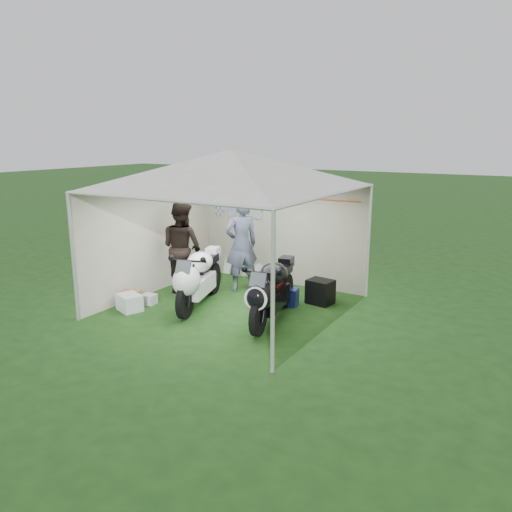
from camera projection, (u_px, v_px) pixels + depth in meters
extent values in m
plane|color=#1A3C14|center=(232.00, 307.00, 9.67)|extent=(80.00, 80.00, 0.00)
cylinder|color=silver|center=(73.00, 258.00, 8.73)|extent=(0.06, 0.06, 2.30)
cylinder|color=silver|center=(273.00, 294.00, 6.73)|extent=(0.06, 0.06, 2.30)
cylinder|color=silver|center=(208.00, 225.00, 12.07)|extent=(0.06, 0.06, 2.30)
cylinder|color=silver|center=(369.00, 242.00, 10.07)|extent=(0.06, 0.06, 2.30)
cube|color=beige|center=(281.00, 233.00, 11.07)|extent=(4.00, 0.02, 2.30)
cube|color=beige|center=(152.00, 239.00, 10.40)|extent=(0.02, 4.00, 2.30)
cube|color=beige|center=(330.00, 263.00, 8.40)|extent=(0.02, 4.00, 2.30)
pyramid|color=silver|center=(230.00, 169.00, 9.05)|extent=(5.66, 5.66, 0.70)
cube|color=#99A5B7|center=(219.00, 197.00, 11.72)|extent=(0.22, 0.02, 0.28)
cube|color=#99A5B7|center=(232.00, 198.00, 11.54)|extent=(0.22, 0.02, 0.28)
cube|color=#99A5B7|center=(244.00, 199.00, 11.37)|extent=(0.22, 0.01, 0.28)
cube|color=#99A5B7|center=(258.00, 200.00, 11.19)|extent=(0.22, 0.01, 0.28)
cube|color=#99A5B7|center=(219.00, 209.00, 11.79)|extent=(0.22, 0.02, 0.28)
cube|color=#99A5B7|center=(232.00, 211.00, 11.61)|extent=(0.22, 0.01, 0.28)
cube|color=#99A5B7|center=(244.00, 212.00, 11.44)|extent=(0.22, 0.02, 0.28)
cube|color=#99A5B7|center=(258.00, 213.00, 11.26)|extent=(0.22, 0.01, 0.28)
cylinder|color=#D8590C|center=(289.00, 197.00, 10.76)|extent=(3.20, 0.02, 0.02)
cylinder|color=black|center=(185.00, 301.00, 9.01)|extent=(0.30, 0.66, 0.66)
cylinder|color=black|center=(212.00, 278.00, 10.46)|extent=(0.35, 0.68, 0.66)
cube|color=white|center=(198.00, 285.00, 9.66)|extent=(0.66, 1.11, 0.33)
ellipsoid|color=white|center=(187.00, 281.00, 9.03)|extent=(0.67, 0.78, 0.55)
ellipsoid|color=white|center=(200.00, 262.00, 9.66)|extent=(0.66, 0.79, 0.39)
cube|color=black|center=(207.00, 260.00, 10.10)|extent=(0.47, 0.71, 0.15)
cube|color=white|center=(213.00, 252.00, 10.42)|extent=(0.33, 0.39, 0.20)
cube|color=black|center=(206.00, 270.00, 10.04)|extent=(0.28, 0.61, 0.11)
cube|color=#3F474C|center=(183.00, 267.00, 8.84)|extent=(0.30, 0.23, 0.23)
cylinder|color=black|center=(258.00, 317.00, 8.23)|extent=(0.23, 0.67, 0.66)
cylinder|color=black|center=(285.00, 290.00, 9.64)|extent=(0.29, 0.68, 0.66)
cube|color=black|center=(272.00, 299.00, 8.86)|extent=(0.57, 1.09, 0.33)
ellipsoid|color=black|center=(261.00, 294.00, 8.25)|extent=(0.61, 0.74, 0.55)
ellipsoid|color=black|center=(274.00, 274.00, 8.86)|extent=(0.60, 0.75, 0.39)
cube|color=black|center=(281.00, 271.00, 9.28)|extent=(0.41, 0.70, 0.15)
cube|color=black|center=(286.00, 262.00, 9.59)|extent=(0.30, 0.37, 0.20)
cube|color=maroon|center=(279.00, 282.00, 9.22)|extent=(0.22, 0.61, 0.11)
cube|color=#3F474C|center=(258.00, 280.00, 8.07)|extent=(0.29, 0.21, 0.23)
cylinder|color=white|center=(256.00, 299.00, 8.03)|extent=(0.39, 0.10, 0.39)
cube|color=#2A36C7|center=(286.00, 297.00, 9.77)|extent=(0.50, 0.37, 0.34)
imported|color=black|center=(182.00, 248.00, 10.43)|extent=(1.02, 0.84, 1.93)
imported|color=slate|center=(241.00, 244.00, 10.56)|extent=(0.81, 0.87, 2.00)
cube|color=black|center=(320.00, 292.00, 9.85)|extent=(0.53, 0.45, 0.48)
cube|color=silver|center=(129.00, 302.00, 9.47)|extent=(0.57, 0.51, 0.31)
cube|color=#8D6245|center=(130.00, 299.00, 9.71)|extent=(0.43, 0.43, 0.30)
cube|color=silver|center=(149.00, 299.00, 9.84)|extent=(0.30, 0.26, 0.20)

